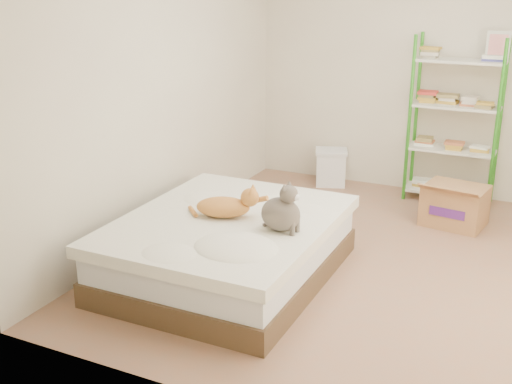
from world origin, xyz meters
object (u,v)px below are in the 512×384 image
Objects in this scene: shelf_unit at (455,125)px; white_bin at (331,167)px; cardboard_box at (455,205)px; grey_cat at (281,207)px; bed at (228,247)px; orange_cat at (223,205)px.

white_bin is (-1.29, -0.03, -0.60)m from shelf_unit.
cardboard_box is at bearing -75.93° from shelf_unit.
grey_cat reaches higher than white_bin.
shelf_unit is at bearing 64.05° from bed.
grey_cat reaches higher than orange_cat.
bed is at bearing -43.07° from orange_cat.
cardboard_box is 1.60m from white_bin.
grey_cat is at bearing -5.61° from bed.
bed is 0.34m from orange_cat.
bed reaches higher than cardboard_box.
grey_cat reaches higher than cardboard_box.
white_bin is (0.01, 2.52, -0.38)m from orange_cat.
grey_cat reaches higher than bed.
cardboard_box is (0.17, -0.68, -0.62)m from shelf_unit.
grey_cat is (0.46, -0.04, 0.42)m from bed.
shelf_unit is at bearing 1.38° from white_bin.
bed is at bearing 88.23° from grey_cat.
grey_cat is at bearing -106.65° from shelf_unit.
shelf_unit is at bearing 43.98° from orange_cat.
shelf_unit is (0.78, 2.61, 0.14)m from grey_cat.
orange_cat reaches higher than bed.
orange_cat is at bearing -90.13° from white_bin.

